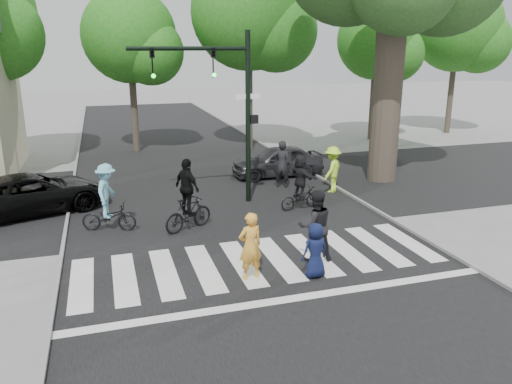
% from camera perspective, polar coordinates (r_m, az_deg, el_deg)
% --- Properties ---
extents(ground, '(120.00, 120.00, 0.00)m').
position_cam_1_polar(ground, '(12.48, 1.92, -9.65)').
color(ground, gray).
rests_on(ground, ground).
extents(road_stem, '(10.00, 70.00, 0.01)m').
position_cam_1_polar(road_stem, '(16.93, -3.63, -2.54)').
color(road_stem, black).
rests_on(road_stem, ground).
extents(road_cross, '(70.00, 10.00, 0.01)m').
position_cam_1_polar(road_cross, '(19.73, -5.70, 0.16)').
color(road_cross, black).
rests_on(road_cross, ground).
extents(curb_left, '(0.10, 70.00, 0.10)m').
position_cam_1_polar(curb_left, '(16.55, -20.91, -3.90)').
color(curb_left, gray).
rests_on(curb_left, ground).
extents(curb_right, '(0.10, 70.00, 0.10)m').
position_cam_1_polar(curb_right, '(18.69, 11.59, -0.88)').
color(curb_right, gray).
rests_on(curb_right, ground).
extents(crosswalk, '(10.00, 3.85, 0.01)m').
position_cam_1_polar(crosswalk, '(13.04, 0.96, -8.41)').
color(crosswalk, silver).
rests_on(crosswalk, ground).
extents(traffic_signal, '(4.45, 0.29, 6.00)m').
position_cam_1_polar(traffic_signal, '(17.35, -3.66, 11.10)').
color(traffic_signal, black).
rests_on(traffic_signal, ground).
extents(bg_tree_2, '(5.04, 4.80, 8.40)m').
position_cam_1_polar(bg_tree_2, '(27.28, -13.69, 16.52)').
color(bg_tree_2, brown).
rests_on(bg_tree_2, ground).
extents(bg_tree_3, '(6.30, 6.00, 10.20)m').
position_cam_1_polar(bg_tree_3, '(27.12, -0.01, 19.42)').
color(bg_tree_3, brown).
rests_on(bg_tree_3, ground).
extents(bg_tree_4, '(4.83, 4.60, 8.15)m').
position_cam_1_polar(bg_tree_4, '(31.12, 14.16, 16.13)').
color(bg_tree_4, brown).
rests_on(bg_tree_4, ground).
extents(bg_tree_5, '(5.67, 5.40, 9.30)m').
position_cam_1_polar(bg_tree_5, '(35.06, 22.60, 16.57)').
color(bg_tree_5, brown).
rests_on(bg_tree_5, ground).
extents(pedestrian_woman, '(0.68, 0.51, 1.69)m').
position_cam_1_polar(pedestrian_woman, '(12.06, -0.66, -6.19)').
color(pedestrian_woman, '#F6A835').
rests_on(pedestrian_woman, ground).
extents(pedestrian_child, '(0.73, 0.53, 1.39)m').
position_cam_1_polar(pedestrian_child, '(12.28, 6.78, -6.65)').
color(pedestrian_child, '#10173B').
rests_on(pedestrian_child, ground).
extents(pedestrian_adult, '(0.98, 0.78, 1.94)m').
position_cam_1_polar(pedestrian_adult, '(13.11, 6.79, -3.84)').
color(pedestrian_adult, black).
rests_on(pedestrian_adult, ground).
extents(cyclist_left, '(1.76, 1.22, 2.11)m').
position_cam_1_polar(cyclist_left, '(15.80, -16.59, -1.12)').
color(cyclist_left, black).
rests_on(cyclist_left, ground).
extents(cyclist_mid, '(1.75, 1.23, 2.25)m').
position_cam_1_polar(cyclist_mid, '(15.33, -7.79, -1.06)').
color(cyclist_mid, black).
rests_on(cyclist_mid, ground).
extents(cyclist_right, '(1.61, 1.50, 1.95)m').
position_cam_1_polar(cyclist_right, '(17.27, 5.12, 0.82)').
color(cyclist_right, black).
rests_on(cyclist_right, ground).
extents(car_suv, '(5.31, 3.68, 1.35)m').
position_cam_1_polar(car_suv, '(18.52, -24.13, -0.14)').
color(car_suv, black).
rests_on(car_suv, ground).
extents(car_grey, '(3.97, 1.62, 1.35)m').
position_cam_1_polar(car_grey, '(21.75, 2.44, 3.57)').
color(car_grey, '#2D2C30').
rests_on(car_grey, ground).
extents(bystander_hivis, '(1.31, 1.28, 1.80)m').
position_cam_1_polar(bystander_hivis, '(19.51, 8.71, 2.57)').
color(bystander_hivis, '#C4FC33').
rests_on(bystander_hivis, ground).
extents(bystander_dark, '(0.82, 0.72, 1.90)m').
position_cam_1_polar(bystander_dark, '(19.95, 2.98, 3.21)').
color(bystander_dark, black).
rests_on(bystander_dark, ground).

